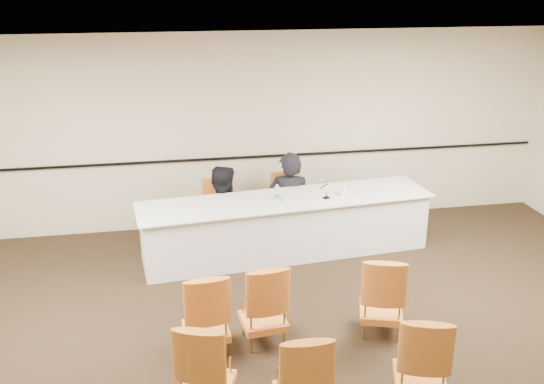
{
  "coord_description": "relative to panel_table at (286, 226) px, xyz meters",
  "views": [
    {
      "loc": [
        -1.14,
        -4.96,
        3.79
      ],
      "look_at": [
        0.26,
        2.6,
        1.0
      ],
      "focal_mm": 40.0,
      "sensor_mm": 36.0,
      "label": 1
    }
  ],
  "objects": [
    {
      "name": "floor",
      "position": [
        -0.49,
        -2.75,
        -0.41
      ],
      "size": [
        10.0,
        10.0,
        0.0
      ],
      "primitive_type": "plane",
      "color": "black",
      "rests_on": "ground"
    },
    {
      "name": "ceiling",
      "position": [
        -0.49,
        -2.75,
        2.59
      ],
      "size": [
        10.0,
        10.0,
        0.0
      ],
      "primitive_type": "plane",
      "rotation": [
        3.14,
        0.0,
        0.0
      ],
      "color": "white",
      "rests_on": "ground"
    },
    {
      "name": "wall_back",
      "position": [
        -0.49,
        1.25,
        1.09
      ],
      "size": [
        10.0,
        0.04,
        3.0
      ],
      "primitive_type": "cube",
      "color": "beige",
      "rests_on": "ground"
    },
    {
      "name": "wall_rail",
      "position": [
        -0.49,
        1.21,
        0.69
      ],
      "size": [
        9.8,
        0.04,
        0.03
      ],
      "primitive_type": "cube",
      "color": "black",
      "rests_on": "wall_back"
    },
    {
      "name": "panel_table",
      "position": [
        0.0,
        0.0,
        0.0
      ],
      "size": [
        4.2,
        1.35,
        0.83
      ],
      "primitive_type": null,
      "rotation": [
        0.0,
        0.0,
        0.1
      ],
      "color": "silver",
      "rests_on": "ground"
    },
    {
      "name": "panelist_main",
      "position": [
        0.18,
        0.62,
        -0.02
      ],
      "size": [
        0.75,
        0.57,
        1.84
      ],
      "primitive_type": "imported",
      "rotation": [
        0.0,
        0.0,
        2.94
      ],
      "color": "black",
      "rests_on": "ground"
    },
    {
      "name": "panelist_main_chair",
      "position": [
        0.18,
        0.62,
        0.06
      ],
      "size": [
        0.55,
        0.55,
        0.95
      ],
      "primitive_type": null,
      "rotation": [
        0.0,
        0.0,
        0.1
      ],
      "color": "#B26B20",
      "rests_on": "ground"
    },
    {
      "name": "panelist_second",
      "position": [
        -0.87,
        0.51,
        -0.07
      ],
      "size": [
        0.9,
        0.74,
        1.72
      ],
      "primitive_type": "imported",
      "rotation": [
        0.0,
        0.0,
        3.02
      ],
      "color": "black",
      "rests_on": "ground"
    },
    {
      "name": "panelist_second_chair",
      "position": [
        -0.87,
        0.51,
        0.06
      ],
      "size": [
        0.55,
        0.55,
        0.95
      ],
      "primitive_type": null,
      "rotation": [
        0.0,
        0.0,
        0.1
      ],
      "color": "#B26B20",
      "rests_on": "ground"
    },
    {
      "name": "papers",
      "position": [
        0.37,
        -0.04,
        0.42
      ],
      "size": [
        0.34,
        0.28,
        0.0
      ],
      "primitive_type": "cube",
      "rotation": [
        0.0,
        0.0,
        0.21
      ],
      "color": "silver",
      "rests_on": "panel_table"
    },
    {
      "name": "microphone",
      "position": [
        0.55,
        -0.09,
        0.55
      ],
      "size": [
        0.14,
        0.21,
        0.26
      ],
      "primitive_type": null,
      "rotation": [
        0.0,
        0.0,
        0.28
      ],
      "color": "black",
      "rests_on": "panel_table"
    },
    {
      "name": "water_bottle",
      "position": [
        -0.14,
        -0.03,
        0.53
      ],
      "size": [
        0.08,
        0.08,
        0.23
      ],
      "primitive_type": null,
      "rotation": [
        0.0,
        0.0,
        -0.11
      ],
      "color": "teal",
      "rests_on": "panel_table"
    },
    {
      "name": "drinking_glass",
      "position": [
        -0.01,
        -0.1,
        0.46
      ],
      "size": [
        0.07,
        0.07,
        0.1
      ],
      "primitive_type": "cylinder",
      "rotation": [
        0.0,
        0.0,
        -0.07
      ],
      "color": "silver",
      "rests_on": "panel_table"
    },
    {
      "name": "coffee_cup",
      "position": [
        0.81,
        -0.04,
        0.48
      ],
      "size": [
        0.1,
        0.1,
        0.13
      ],
      "primitive_type": "cylinder",
      "rotation": [
        0.0,
        0.0,
        -0.18
      ],
      "color": "white",
      "rests_on": "panel_table"
    },
    {
      "name": "aud_chair_front_left",
      "position": [
        -1.32,
        -2.2,
        0.06
      ],
      "size": [
        0.54,
        0.54,
        0.95
      ],
      "primitive_type": null,
      "rotation": [
        0.0,
        0.0,
        0.08
      ],
      "color": "#B26B20",
      "rests_on": "ground"
    },
    {
      "name": "aud_chair_front_mid",
      "position": [
        -0.69,
        -2.12,
        0.06
      ],
      "size": [
        0.55,
        0.55,
        0.95
      ],
      "primitive_type": null,
      "rotation": [
        0.0,
        0.0,
        0.1
      ],
      "color": "#B26B20",
      "rests_on": "ground"
    },
    {
      "name": "aud_chair_front_right",
      "position": [
        0.62,
        -2.18,
        0.06
      ],
      "size": [
        0.63,
        0.63,
        0.95
      ],
      "primitive_type": null,
      "rotation": [
        0.0,
        0.0,
        -0.3
      ],
      "color": "#B26B20",
      "rests_on": "ground"
    },
    {
      "name": "aud_chair_back_left",
      "position": [
        -1.38,
        -3.11,
        0.06
      ],
      "size": [
        0.64,
        0.64,
        0.95
      ],
      "primitive_type": null,
      "rotation": [
        0.0,
        0.0,
        -0.35
      ],
      "color": "#B26B20",
      "rests_on": "ground"
    },
    {
      "name": "aud_chair_back_mid",
      "position": [
        -0.57,
        -3.42,
        0.06
      ],
      "size": [
        0.51,
        0.51,
        0.95
      ],
      "primitive_type": null,
      "rotation": [
        0.0,
        0.0,
        -0.02
      ],
      "color": "#B26B20",
      "rests_on": "ground"
    },
    {
      "name": "aud_chair_back_right",
      "position": [
        0.57,
        -3.36,
        0.06
      ],
      "size": [
        0.63,
        0.63,
        0.95
      ],
      "primitive_type": null,
      "rotation": [
        0.0,
        0.0,
        -0.31
      ],
      "color": "#B26B20",
      "rests_on": "ground"
    }
  ]
}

